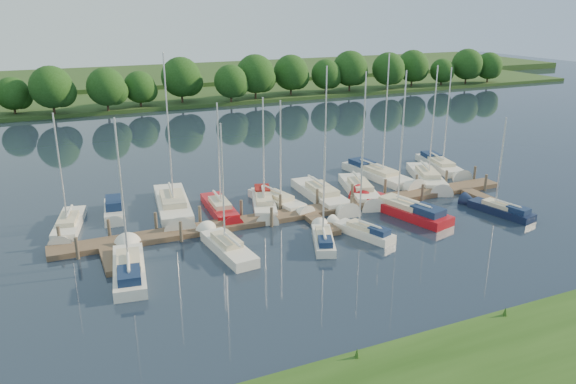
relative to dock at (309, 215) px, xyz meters
name	(u,v)px	position (x,y,z in m)	size (l,w,h in m)	color
ground	(355,251)	(0.00, -7.31, -0.20)	(260.00, 260.00, 0.00)	#16222D
near_bank	(533,380)	(0.00, -23.31, 0.05)	(90.00, 10.00, 0.50)	#1E4012
dock	(309,215)	(0.00, 0.00, 0.00)	(40.00, 6.00, 0.40)	brown
mooring_pilings	(303,206)	(0.00, 1.13, 0.40)	(38.24, 2.84, 2.00)	#473D33
far_shore	(149,96)	(0.00, 67.69, 0.10)	(180.00, 30.00, 0.60)	#284219
distant_hill	(127,78)	(0.00, 92.69, 0.50)	(220.00, 40.00, 1.40)	#2D4C21
treeline	(184,82)	(3.84, 55.56, 3.96)	(147.59, 9.50, 8.28)	#38281C
sailboat_n_0	(69,226)	(-18.21, 5.33, 0.07)	(3.08, 7.54, 9.53)	silver
motorboat	(114,211)	(-14.51, 7.18, 0.15)	(2.14, 5.55, 1.68)	silver
sailboat_n_2	(174,207)	(-9.81, 6.11, 0.08)	(3.73, 10.88, 13.60)	silver
sailboat_n_3	(220,210)	(-6.33, 4.01, 0.07)	(2.11, 7.56, 9.68)	#A60F16
sailboat_n_4	(264,204)	(-2.55, 3.63, 0.12)	(3.77, 7.77, 9.95)	silver
sailboat_n_5	(279,202)	(-1.10, 3.72, 0.07)	(3.22, 7.50, 9.55)	silver
sailboat_n_6	(323,197)	(3.02, 3.43, 0.08)	(2.50, 9.62, 12.25)	silver
sailboat_n_7	(360,192)	(6.82, 3.28, 0.08)	(4.23, 9.16, 11.61)	silver
sailboat_n_8	(380,175)	(11.20, 6.79, 0.12)	(3.46, 10.24, 12.73)	silver
sailboat_n_9	(428,179)	(14.91, 3.95, 0.08)	(4.98, 9.12, 11.70)	silver
sailboat_n_10	(441,166)	(19.00, 7.05, 0.11)	(3.50, 8.83, 11.00)	silver
sailboat_s_0	(129,269)	(-15.14, -4.32, 0.13)	(2.89, 8.35, 10.59)	silver
sailboat_s_1	(227,248)	(-8.30, -3.64, 0.08)	(2.37, 7.45, 9.60)	silver
sailboat_s_2	(323,240)	(-1.43, -5.20, 0.11)	(3.16, 5.72, 7.54)	silver
sailboat_s_3	(363,232)	(1.97, -5.11, 0.11)	(2.96, 5.78, 7.58)	silver
sailboat_s_4	(402,210)	(7.43, -2.35, 0.13)	(4.31, 9.69, 12.18)	#A60F16
sailboat_s_5	(499,210)	(14.84, -5.66, 0.11)	(2.72, 6.59, 8.39)	#101935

